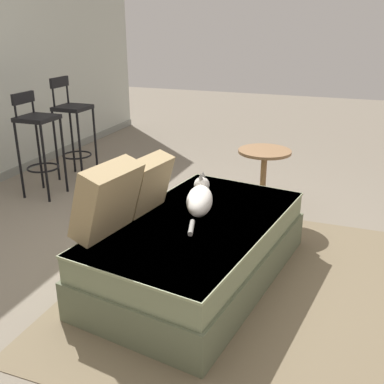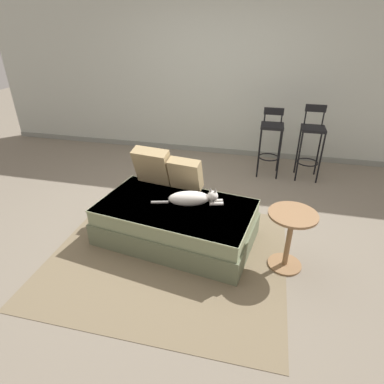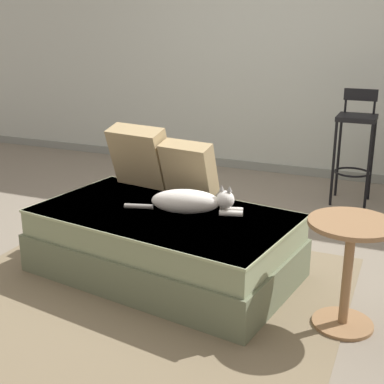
{
  "view_description": "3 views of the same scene",
  "coord_description": "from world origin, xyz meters",
  "px_view_note": "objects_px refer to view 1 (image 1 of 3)",
  "views": [
    {
      "loc": [
        -2.44,
        -1.26,
        1.59
      ],
      "look_at": [
        0.15,
        -0.3,
        0.54
      ],
      "focal_mm": 42.0,
      "sensor_mm": 36.0,
      "label": 1
    },
    {
      "loc": [
        0.82,
        -3.12,
        2.11
      ],
      "look_at": [
        0.15,
        -0.3,
        0.54
      ],
      "focal_mm": 30.0,
      "sensor_mm": 36.0,
      "label": 2
    },
    {
      "loc": [
        1.37,
        -3.17,
        1.55
      ],
      "look_at": [
        0.15,
        -0.3,
        0.54
      ],
      "focal_mm": 50.0,
      "sensor_mm": 36.0,
      "label": 3
    }
  ],
  "objects_px": {
    "bar_stool_near_window": "(38,134)",
    "side_table": "(263,174)",
    "throw_pillow_middle": "(147,184)",
    "throw_pillow_corner": "(107,200)",
    "cat": "(200,199)",
    "bar_stool_by_doorway": "(73,122)",
    "couch": "(198,248)"
  },
  "relations": [
    {
      "from": "bar_stool_near_window",
      "to": "side_table",
      "type": "height_order",
      "value": "bar_stool_near_window"
    },
    {
      "from": "throw_pillow_middle",
      "to": "bar_stool_near_window",
      "type": "bearing_deg",
      "value": 60.31
    },
    {
      "from": "side_table",
      "to": "throw_pillow_middle",
      "type": "bearing_deg",
      "value": 154.39
    },
    {
      "from": "throw_pillow_corner",
      "to": "side_table",
      "type": "xyz_separation_m",
      "value": [
        1.52,
        -0.6,
        -0.25
      ]
    },
    {
      "from": "cat",
      "to": "bar_stool_by_doorway",
      "type": "distance_m",
      "value": 2.28
    },
    {
      "from": "throw_pillow_middle",
      "to": "bar_stool_near_window",
      "type": "distance_m",
      "value": 1.79
    },
    {
      "from": "bar_stool_by_doorway",
      "to": "cat",
      "type": "bearing_deg",
      "value": -124.89
    },
    {
      "from": "cat",
      "to": "side_table",
      "type": "height_order",
      "value": "cat"
    },
    {
      "from": "throw_pillow_corner",
      "to": "cat",
      "type": "bearing_deg",
      "value": -34.51
    },
    {
      "from": "throw_pillow_corner",
      "to": "bar_stool_near_window",
      "type": "height_order",
      "value": "bar_stool_near_window"
    },
    {
      "from": "cat",
      "to": "bar_stool_near_window",
      "type": "relative_size",
      "value": 0.75
    },
    {
      "from": "bar_stool_by_doorway",
      "to": "side_table",
      "type": "relative_size",
      "value": 1.79
    },
    {
      "from": "couch",
      "to": "side_table",
      "type": "relative_size",
      "value": 2.91
    },
    {
      "from": "couch",
      "to": "cat",
      "type": "bearing_deg",
      "value": 16.86
    },
    {
      "from": "bar_stool_by_doorway",
      "to": "bar_stool_near_window",
      "type": "bearing_deg",
      "value": -179.93
    },
    {
      "from": "side_table",
      "to": "bar_stool_near_window",
      "type": "bearing_deg",
      "value": 96.37
    },
    {
      "from": "throw_pillow_corner",
      "to": "side_table",
      "type": "relative_size",
      "value": 0.76
    },
    {
      "from": "throw_pillow_corner",
      "to": "bar_stool_by_doorway",
      "type": "height_order",
      "value": "bar_stool_by_doorway"
    },
    {
      "from": "throw_pillow_corner",
      "to": "cat",
      "type": "relative_size",
      "value": 0.61
    },
    {
      "from": "couch",
      "to": "throw_pillow_middle",
      "type": "distance_m",
      "value": 0.53
    },
    {
      "from": "couch",
      "to": "bar_stool_by_doorway",
      "type": "relative_size",
      "value": 1.63
    },
    {
      "from": "cat",
      "to": "throw_pillow_corner",
      "type": "bearing_deg",
      "value": 145.49
    },
    {
      "from": "couch",
      "to": "bar_stool_near_window",
      "type": "distance_m",
      "value": 2.15
    },
    {
      "from": "bar_stool_by_doorway",
      "to": "couch",
      "type": "bearing_deg",
      "value": -127.38
    },
    {
      "from": "couch",
      "to": "cat",
      "type": "distance_m",
      "value": 0.33
    },
    {
      "from": "bar_stool_near_window",
      "to": "bar_stool_by_doorway",
      "type": "bearing_deg",
      "value": 0.07
    },
    {
      "from": "bar_stool_by_doorway",
      "to": "side_table",
      "type": "bearing_deg",
      "value": -98.88
    },
    {
      "from": "throw_pillow_corner",
      "to": "throw_pillow_middle",
      "type": "bearing_deg",
      "value": -8.89
    },
    {
      "from": "throw_pillow_corner",
      "to": "couch",
      "type": "bearing_deg",
      "value": -47.98
    },
    {
      "from": "throw_pillow_corner",
      "to": "cat",
      "type": "xyz_separation_m",
      "value": [
        0.54,
        -0.37,
        -0.14
      ]
    },
    {
      "from": "couch",
      "to": "side_table",
      "type": "xyz_separation_m",
      "value": [
        1.14,
        -0.18,
        0.17
      ]
    },
    {
      "from": "bar_stool_near_window",
      "to": "bar_stool_by_doorway",
      "type": "height_order",
      "value": "bar_stool_by_doorway"
    }
  ]
}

